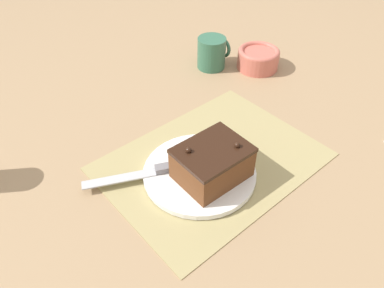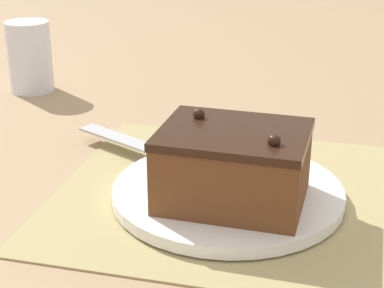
{
  "view_description": "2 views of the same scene",
  "coord_description": "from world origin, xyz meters",
  "px_view_note": "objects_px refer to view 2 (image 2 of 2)",
  "views": [
    {
      "loc": [
        -0.42,
        -0.42,
        0.57
      ],
      "look_at": [
        -0.05,
        0.01,
        0.08
      ],
      "focal_mm": 35.0,
      "sensor_mm": 36.0,
      "label": 1
    },
    {
      "loc": [
        0.06,
        -0.59,
        0.31
      ],
      "look_at": [
        -0.08,
        -0.04,
        0.07
      ],
      "focal_mm": 60.0,
      "sensor_mm": 36.0,
      "label": 2
    }
  ],
  "objects_px": {
    "chocolate_cake": "(233,166)",
    "cake_plate": "(228,192)",
    "serving_knife": "(173,154)",
    "drinking_glass": "(30,57)"
  },
  "relations": [
    {
      "from": "chocolate_cake",
      "to": "serving_knife",
      "type": "bearing_deg",
      "value": 134.97
    },
    {
      "from": "cake_plate",
      "to": "chocolate_cake",
      "type": "bearing_deg",
      "value": -69.84
    },
    {
      "from": "cake_plate",
      "to": "serving_knife",
      "type": "xyz_separation_m",
      "value": [
        -0.07,
        0.06,
        0.01
      ]
    },
    {
      "from": "cake_plate",
      "to": "serving_knife",
      "type": "height_order",
      "value": "serving_knife"
    },
    {
      "from": "chocolate_cake",
      "to": "serving_knife",
      "type": "height_order",
      "value": "chocolate_cake"
    },
    {
      "from": "chocolate_cake",
      "to": "cake_plate",
      "type": "bearing_deg",
      "value": 110.16
    },
    {
      "from": "cake_plate",
      "to": "chocolate_cake",
      "type": "height_order",
      "value": "chocolate_cake"
    },
    {
      "from": "serving_knife",
      "to": "drinking_glass",
      "type": "distance_m",
      "value": 0.38
    },
    {
      "from": "serving_knife",
      "to": "drinking_glass",
      "type": "relative_size",
      "value": 1.91
    },
    {
      "from": "cake_plate",
      "to": "chocolate_cake",
      "type": "xyz_separation_m",
      "value": [
        0.01,
        -0.03,
        0.04
      ]
    }
  ]
}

